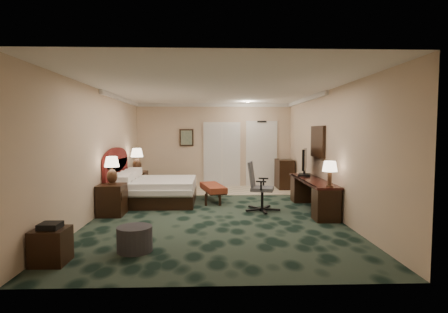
{
  "coord_description": "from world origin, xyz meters",
  "views": [
    {
      "loc": [
        -0.06,
        -7.66,
        1.78
      ],
      "look_at": [
        0.21,
        0.6,
        1.2
      ],
      "focal_mm": 28.0,
      "sensor_mm": 36.0,
      "label": 1
    }
  ],
  "objects_px": {
    "lamp_near": "(112,170)",
    "lamp_far": "(137,160)",
    "desk": "(312,195)",
    "side_table": "(51,246)",
    "bed": "(157,191)",
    "bed_bench": "(213,193)",
    "ottoman": "(135,239)",
    "minibar": "(284,174)",
    "nightstand_far": "(138,183)",
    "desk_chair": "(262,187)",
    "nightstand_near": "(112,200)",
    "tv": "(304,162)"
  },
  "relations": [
    {
      "from": "nightstand_far",
      "to": "lamp_near",
      "type": "height_order",
      "value": "lamp_near"
    },
    {
      "from": "desk",
      "to": "desk_chair",
      "type": "relative_size",
      "value": 2.19
    },
    {
      "from": "lamp_near",
      "to": "tv",
      "type": "relative_size",
      "value": 0.7
    },
    {
      "from": "bed",
      "to": "lamp_near",
      "type": "relative_size",
      "value": 3.18
    },
    {
      "from": "lamp_far",
      "to": "side_table",
      "type": "height_order",
      "value": "lamp_far"
    },
    {
      "from": "bed",
      "to": "nightstand_far",
      "type": "bearing_deg",
      "value": 119.93
    },
    {
      "from": "lamp_far",
      "to": "bed_bench",
      "type": "xyz_separation_m",
      "value": [
        2.19,
        -1.23,
        -0.76
      ]
    },
    {
      "from": "nightstand_near",
      "to": "minibar",
      "type": "relative_size",
      "value": 0.72
    },
    {
      "from": "ottoman",
      "to": "minibar",
      "type": "bearing_deg",
      "value": 59.02
    },
    {
      "from": "lamp_near",
      "to": "ottoman",
      "type": "distance_m",
      "value": 2.68
    },
    {
      "from": "desk",
      "to": "minibar",
      "type": "relative_size",
      "value": 2.65
    },
    {
      "from": "nightstand_near",
      "to": "lamp_near",
      "type": "xyz_separation_m",
      "value": [
        0.0,
        0.05,
        0.63
      ]
    },
    {
      "from": "nightstand_far",
      "to": "ottoman",
      "type": "bearing_deg",
      "value": -78.53
    },
    {
      "from": "desk_chair",
      "to": "nightstand_near",
      "type": "bearing_deg",
      "value": -161.17
    },
    {
      "from": "nightstand_near",
      "to": "desk",
      "type": "bearing_deg",
      "value": 4.55
    },
    {
      "from": "desk",
      "to": "side_table",
      "type": "bearing_deg",
      "value": -145.09
    },
    {
      "from": "lamp_far",
      "to": "minibar",
      "type": "height_order",
      "value": "lamp_far"
    },
    {
      "from": "bed",
      "to": "nightstand_far",
      "type": "relative_size",
      "value": 2.94
    },
    {
      "from": "lamp_far",
      "to": "desk_chair",
      "type": "xyz_separation_m",
      "value": [
        3.3,
        -2.39,
        -0.42
      ]
    },
    {
      "from": "bed_bench",
      "to": "desk_chair",
      "type": "bearing_deg",
      "value": -59.87
    },
    {
      "from": "ottoman",
      "to": "desk_chair",
      "type": "bearing_deg",
      "value": 48.55
    },
    {
      "from": "bed_bench",
      "to": "lamp_far",
      "type": "bearing_deg",
      "value": 137.14
    },
    {
      "from": "nightstand_near",
      "to": "lamp_far",
      "type": "relative_size",
      "value": 0.99
    },
    {
      "from": "ottoman",
      "to": "lamp_near",
      "type": "bearing_deg",
      "value": 112.72
    },
    {
      "from": "nightstand_far",
      "to": "side_table",
      "type": "xyz_separation_m",
      "value": [
        -0.03,
        -5.37,
        -0.08
      ]
    },
    {
      "from": "bed_bench",
      "to": "desk",
      "type": "bearing_deg",
      "value": -38.92
    },
    {
      "from": "bed",
      "to": "nightstand_far",
      "type": "distance_m",
      "value": 1.54
    },
    {
      "from": "lamp_far",
      "to": "side_table",
      "type": "xyz_separation_m",
      "value": [
        -0.01,
        -5.42,
        -0.74
      ]
    },
    {
      "from": "ottoman",
      "to": "desk",
      "type": "height_order",
      "value": "desk"
    },
    {
      "from": "nightstand_far",
      "to": "desk",
      "type": "height_order",
      "value": "desk"
    },
    {
      "from": "bed",
      "to": "ottoman",
      "type": "xyz_separation_m",
      "value": [
        0.23,
        -3.59,
        -0.11
      ]
    },
    {
      "from": "lamp_far",
      "to": "desk_chair",
      "type": "distance_m",
      "value": 4.09
    },
    {
      "from": "nightstand_near",
      "to": "bed_bench",
      "type": "xyz_separation_m",
      "value": [
        2.16,
        1.43,
        -0.12
      ]
    },
    {
      "from": "lamp_near",
      "to": "ottoman",
      "type": "bearing_deg",
      "value": -67.28
    },
    {
      "from": "minibar",
      "to": "bed",
      "type": "bearing_deg",
      "value": -149.8
    },
    {
      "from": "bed",
      "to": "lamp_far",
      "type": "height_order",
      "value": "lamp_far"
    },
    {
      "from": "lamp_far",
      "to": "tv",
      "type": "height_order",
      "value": "tv"
    },
    {
      "from": "nightstand_near",
      "to": "tv",
      "type": "relative_size",
      "value": 0.77
    },
    {
      "from": "bed",
      "to": "bed_bench",
      "type": "height_order",
      "value": "bed"
    },
    {
      "from": "desk_chair",
      "to": "minibar",
      "type": "distance_m",
      "value": 3.34
    },
    {
      "from": "lamp_near",
      "to": "lamp_far",
      "type": "height_order",
      "value": "lamp_far"
    },
    {
      "from": "side_table",
      "to": "minibar",
      "type": "bearing_deg",
      "value": 54.13
    },
    {
      "from": "ottoman",
      "to": "minibar",
      "type": "height_order",
      "value": "minibar"
    },
    {
      "from": "lamp_far",
      "to": "ottoman",
      "type": "relative_size",
      "value": 1.28
    },
    {
      "from": "lamp_far",
      "to": "minibar",
      "type": "bearing_deg",
      "value": 9.51
    },
    {
      "from": "nightstand_far",
      "to": "lamp_near",
      "type": "relative_size",
      "value": 1.08
    },
    {
      "from": "nightstand_far",
      "to": "lamp_near",
      "type": "xyz_separation_m",
      "value": [
        0.01,
        -2.56,
        0.64
      ]
    },
    {
      "from": "bed",
      "to": "side_table",
      "type": "xyz_separation_m",
      "value": [
        -0.8,
        -4.04,
        -0.06
      ]
    },
    {
      "from": "lamp_near",
      "to": "desk",
      "type": "distance_m",
      "value": 4.48
    },
    {
      "from": "lamp_near",
      "to": "bed_bench",
      "type": "bearing_deg",
      "value": 32.55
    }
  ]
}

